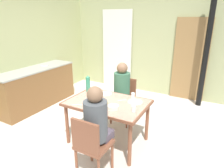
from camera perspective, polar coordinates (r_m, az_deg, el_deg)
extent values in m
plane|color=beige|center=(3.68, -6.73, -14.13)|extent=(6.84, 6.84, 0.00)
cube|color=#AAB07D|center=(5.48, 9.12, 11.44)|extent=(4.39, 0.10, 2.62)
cube|color=tan|center=(5.08, -22.72, 9.68)|extent=(0.10, 3.95, 2.62)
cube|color=#997244|center=(5.16, 21.79, 6.41)|extent=(0.80, 0.05, 2.00)
cylinder|color=black|center=(4.82, 25.77, 8.85)|extent=(0.12, 0.12, 2.62)
cube|color=white|center=(5.72, 1.41, 9.85)|extent=(0.90, 0.03, 2.20)
cube|color=brown|center=(4.89, -20.99, -1.03)|extent=(0.60, 1.88, 0.87)
cube|color=#9E9E99|center=(4.77, -21.62, 4.06)|extent=(0.61, 1.91, 0.03)
cylinder|color=#B7B7BC|center=(4.94, -19.17, 5.07)|extent=(0.21, 0.21, 0.01)
cube|color=brown|center=(3.12, -1.33, -5.48)|extent=(1.25, 0.85, 0.04)
cube|color=#DEA68D|center=(3.11, -1.34, -5.16)|extent=(1.20, 0.82, 0.00)
cylinder|color=brown|center=(3.33, -12.92, -11.36)|extent=(0.06, 0.06, 0.69)
cylinder|color=brown|center=(2.81, 5.20, -17.15)|extent=(0.06, 0.06, 0.69)
cylinder|color=brown|center=(3.82, -5.88, -6.85)|extent=(0.06, 0.06, 0.69)
cylinder|color=brown|center=(3.38, 10.17, -10.73)|extent=(0.06, 0.06, 0.69)
cube|color=brown|center=(2.64, -5.18, -17.07)|extent=(0.40, 0.40, 0.04)
cube|color=brown|center=(2.40, -7.81, -15.14)|extent=(0.38, 0.04, 0.42)
cylinder|color=brown|center=(2.97, -5.99, -18.26)|extent=(0.04, 0.04, 0.41)
cylinder|color=brown|center=(2.83, 0.07, -20.36)|extent=(0.04, 0.04, 0.41)
cylinder|color=brown|center=(2.76, -10.29, -21.82)|extent=(0.04, 0.04, 0.41)
cube|color=brown|center=(3.82, 3.14, -4.98)|extent=(0.40, 0.40, 0.04)
cube|color=brown|center=(3.90, 4.35, -1.21)|extent=(0.38, 0.04, 0.42)
cylinder|color=brown|center=(3.73, 4.30, -9.85)|extent=(0.04, 0.04, 0.41)
cylinder|color=brown|center=(3.86, -0.33, -8.71)|extent=(0.04, 0.04, 0.41)
cylinder|color=brown|center=(4.01, 6.35, -7.78)|extent=(0.04, 0.04, 0.41)
cylinder|color=brown|center=(4.13, 1.98, -6.80)|extent=(0.04, 0.04, 0.41)
cube|color=#564A59|center=(2.71, -3.28, -14.34)|extent=(0.30, 0.22, 0.12)
cylinder|color=#4C5156|center=(2.50, -4.75, -10.54)|extent=(0.30, 0.30, 0.52)
sphere|color=#846047|center=(2.35, -4.98, -3.06)|extent=(0.20, 0.20, 0.20)
cube|color=#345F52|center=(3.67, 2.06, -5.01)|extent=(0.30, 0.22, 0.12)
cylinder|color=#38664C|center=(3.66, 2.89, -0.68)|extent=(0.30, 0.30, 0.52)
sphere|color=#846047|center=(3.56, 2.98, 4.64)|extent=(0.20, 0.20, 0.20)
cylinder|color=#308666|center=(3.49, -6.99, -0.18)|extent=(0.07, 0.07, 0.28)
cone|color=#369166|center=(3.44, -7.09, 2.27)|extent=(0.05, 0.05, 0.04)
cylinder|color=silver|center=(2.86, 0.30, -6.77)|extent=(0.17, 0.17, 0.05)
cylinder|color=white|center=(3.11, 6.72, -5.19)|extent=(0.23, 0.23, 0.01)
cylinder|color=white|center=(3.43, -1.92, -2.74)|extent=(0.22, 0.22, 0.01)
cylinder|color=silver|center=(3.26, 6.12, -3.29)|extent=(0.06, 0.06, 0.09)
cylinder|color=silver|center=(2.79, 6.31, -7.18)|extent=(0.06, 0.06, 0.09)
cylinder|color=#DBB77A|center=(3.05, -2.56, -5.50)|extent=(0.19, 0.19, 0.02)
cube|color=silver|center=(3.06, -10.15, -5.87)|extent=(0.14, 0.09, 0.00)
cube|color=silver|center=(3.17, 2.92, -4.69)|extent=(0.12, 0.11, 0.00)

